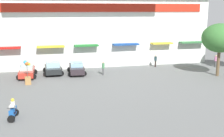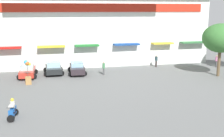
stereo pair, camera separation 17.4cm
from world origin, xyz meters
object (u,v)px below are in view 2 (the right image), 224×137
(scooter_rider_3, at_px, (13,110))
(pedestrian_2, at_px, (156,60))
(parked_car_0, at_px, (27,71))
(parked_car_2, at_px, (77,68))
(pedestrian_1, at_px, (104,67))
(parked_car_1, at_px, (53,68))
(plaza_tree_3, at_px, (221,38))
(balloon_vendor_cart, at_px, (28,75))
(pedestrian_3, at_px, (217,60))

(scooter_rider_3, relative_size, pedestrian_2, 0.94)
(parked_car_0, height_order, parked_car_2, parked_car_0)
(parked_car_2, distance_m, pedestrian_1, 3.38)
(parked_car_1, bearing_deg, parked_car_0, -164.82)
(plaza_tree_3, bearing_deg, parked_car_2, 162.50)
(plaza_tree_3, xyz_separation_m, parked_car_2, (-16.24, 5.12, -3.77))
(parked_car_2, bearing_deg, plaza_tree_3, -17.50)
(plaza_tree_3, bearing_deg, scooter_rider_3, -159.54)
(parked_car_2, relative_size, scooter_rider_3, 2.82)
(pedestrian_1, distance_m, balloon_vendor_cart, 8.98)
(parked_car_1, relative_size, parked_car_2, 0.89)
(plaza_tree_3, bearing_deg, pedestrian_3, 58.49)
(parked_car_2, distance_m, pedestrian_3, 19.15)
(plaza_tree_3, relative_size, parked_car_2, 1.44)
(balloon_vendor_cart, bearing_deg, parked_car_2, 32.72)
(parked_car_0, bearing_deg, pedestrian_1, -7.45)
(scooter_rider_3, bearing_deg, pedestrian_2, 41.16)
(parked_car_0, xyz_separation_m, pedestrian_1, (8.92, -1.17, 0.20))
(parked_car_1, distance_m, pedestrian_3, 21.99)
(parked_car_0, xyz_separation_m, scooter_rider_3, (-0.40, -13.27, -0.11))
(parked_car_2, bearing_deg, pedestrian_1, -24.66)
(parked_car_0, xyz_separation_m, pedestrian_2, (16.96, 1.91, 0.19))
(balloon_vendor_cart, bearing_deg, plaza_tree_3, -3.92)
(pedestrian_2, distance_m, pedestrian_3, 8.29)
(plaza_tree_3, xyz_separation_m, pedestrian_2, (-5.13, 6.79, -3.58))
(scooter_rider_3, bearing_deg, parked_car_0, 88.29)
(plaza_tree_3, relative_size, pedestrian_2, 3.79)
(parked_car_2, relative_size, balloon_vendor_cart, 1.67)
(parked_car_0, height_order, parked_car_1, parked_car_1)
(parked_car_2, distance_m, pedestrian_2, 11.23)
(plaza_tree_3, xyz_separation_m, parked_car_0, (-22.10, 4.88, -3.77))
(pedestrian_2, bearing_deg, parked_car_1, -175.55)
(pedestrian_1, xyz_separation_m, pedestrian_3, (16.08, 1.01, -0.01))
(pedestrian_2, bearing_deg, parked_car_2, -171.48)
(parked_car_1, bearing_deg, pedestrian_2, 4.45)
(pedestrian_3, xyz_separation_m, balloon_vendor_cart, (-24.78, -3.23, 0.07))
(parked_car_2, height_order, scooter_rider_3, scooter_rider_3)
(plaza_tree_3, distance_m, parked_car_1, 20.26)
(parked_car_2, height_order, balloon_vendor_cart, balloon_vendor_cart)
(parked_car_1, height_order, pedestrian_3, pedestrian_3)
(pedestrian_2, bearing_deg, pedestrian_3, -14.39)
(plaza_tree_3, xyz_separation_m, balloon_vendor_cart, (-21.88, 1.50, -3.51))
(parked_car_0, xyz_separation_m, parked_car_1, (3.03, 0.82, 0.00))
(pedestrian_3, bearing_deg, pedestrian_2, 165.61)
(parked_car_2, relative_size, pedestrian_2, 2.64)
(parked_car_2, distance_m, scooter_rider_3, 14.89)
(pedestrian_1, bearing_deg, parked_car_2, 155.34)
(plaza_tree_3, xyz_separation_m, pedestrian_1, (-13.18, 3.71, -3.57))
(parked_car_2, bearing_deg, pedestrian_2, 8.52)
(pedestrian_1, relative_size, pedestrian_2, 1.01)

